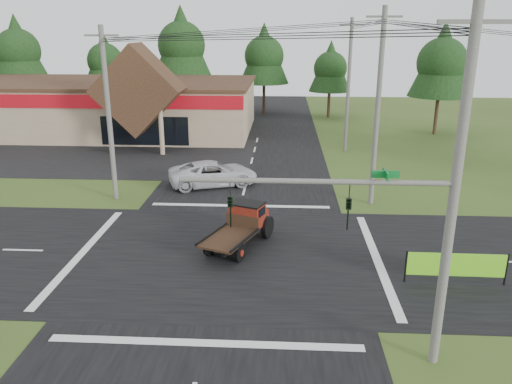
{
  "coord_description": "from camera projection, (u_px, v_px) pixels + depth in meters",
  "views": [
    {
      "loc": [
        2.55,
        -21.45,
        10.2
      ],
      "look_at": [
        1.18,
        3.07,
        2.2
      ],
      "focal_mm": 35.0,
      "sensor_mm": 36.0,
      "label": 1
    }
  ],
  "objects": [
    {
      "name": "traffic_signal_mast",
      "position": [
        391.0,
        233.0,
        14.86
      ],
      "size": [
        8.12,
        0.24,
        7.0
      ],
      "color": "#595651",
      "rests_on": "ground"
    },
    {
      "name": "utility_pole_nr",
      "position": [
        454.0,
        196.0,
        14.4
      ],
      "size": [
        2.0,
        0.3,
        11.0
      ],
      "color": "#595651",
      "rests_on": "ground"
    },
    {
      "name": "road_ns",
      "position": [
        228.0,
        255.0,
        23.66
      ],
      "size": [
        12.0,
        120.0,
        0.02
      ],
      "primitive_type": "cube",
      "color": "black",
      "rests_on": "ground"
    },
    {
      "name": "road_ew",
      "position": [
        228.0,
        255.0,
        23.66
      ],
      "size": [
        120.0,
        12.0,
        0.02
      ],
      "primitive_type": "cube",
      "color": "black",
      "rests_on": "ground"
    },
    {
      "name": "tree_row_d",
      "position": [
        264.0,
        54.0,
        61.25
      ],
      "size": [
        6.16,
        6.16,
        11.11
      ],
      "color": "#332316",
      "rests_on": "ground"
    },
    {
      "name": "utility_pole_n",
      "position": [
        349.0,
        85.0,
        42.35
      ],
      "size": [
        2.0,
        0.3,
        11.2
      ],
      "color": "#595651",
      "rests_on": "ground"
    },
    {
      "name": "tree_side_ne",
      "position": [
        442.0,
        60.0,
        48.9
      ],
      "size": [
        6.16,
        6.16,
        11.11
      ],
      "color": "#332316",
      "rests_on": "ground"
    },
    {
      "name": "cvs_building",
      "position": [
        108.0,
        105.0,
        51.71
      ],
      "size": [
        30.4,
        18.2,
        9.19
      ],
      "color": "#9E856B",
      "rests_on": "ground"
    },
    {
      "name": "utility_pole_ne",
      "position": [
        378.0,
        108.0,
        29.01
      ],
      "size": [
        2.0,
        0.3,
        11.5
      ],
      "color": "#595651",
      "rests_on": "ground"
    },
    {
      "name": "roadside_banner",
      "position": [
        456.0,
        268.0,
        20.83
      ],
      "size": [
        4.22,
        0.18,
        1.44
      ],
      "primitive_type": null,
      "rotation": [
        0.0,
        0.0,
        -0.01
      ],
      "color": "#68CD1B",
      "rests_on": "ground"
    },
    {
      "name": "tree_row_c",
      "position": [
        181.0,
        43.0,
        60.42
      ],
      "size": [
        7.28,
        7.28,
        13.13
      ],
      "color": "#332316",
      "rests_on": "ground"
    },
    {
      "name": "tree_row_b",
      "position": [
        105.0,
        59.0,
        62.52
      ],
      "size": [
        5.6,
        5.6,
        10.1
      ],
      "color": "#332316",
      "rests_on": "ground"
    },
    {
      "name": "tree_row_a",
      "position": [
        18.0,
        48.0,
        60.74
      ],
      "size": [
        6.72,
        6.72,
        12.12
      ],
      "color": "#332316",
      "rests_on": "ground"
    },
    {
      "name": "parking_apron",
      "position": [
        89.0,
        156.0,
        42.44
      ],
      "size": [
        28.0,
        14.0,
        0.02
      ],
      "primitive_type": "cube",
      "color": "black",
      "rests_on": "ground"
    },
    {
      "name": "white_pickup",
      "position": [
        213.0,
        173.0,
        34.16
      ],
      "size": [
        6.59,
        4.55,
        1.67
      ],
      "primitive_type": "imported",
      "rotation": [
        0.0,
        0.0,
        1.9
      ],
      "color": "silver",
      "rests_on": "ground"
    },
    {
      "name": "tree_row_e",
      "position": [
        330.0,
        67.0,
        59.34
      ],
      "size": [
        5.04,
        5.04,
        9.09
      ],
      "color": "#332316",
      "rests_on": "ground"
    },
    {
      "name": "ground",
      "position": [
        228.0,
        256.0,
        23.66
      ],
      "size": [
        120.0,
        120.0,
        0.0
      ],
      "primitive_type": "plane",
      "color": "#384D1B",
      "rests_on": "ground"
    },
    {
      "name": "utility_pole_nw",
      "position": [
        109.0,
        114.0,
        30.01
      ],
      "size": [
        2.0,
        0.3,
        10.5
      ],
      "color": "#595651",
      "rests_on": "ground"
    },
    {
      "name": "antique_flatbed_truck",
      "position": [
        238.0,
        228.0,
        24.29
      ],
      "size": [
        3.58,
        5.23,
        2.04
      ],
      "primitive_type": null,
      "rotation": [
        0.0,
        0.0,
        -0.39
      ],
      "color": "#60120D",
      "rests_on": "ground"
    }
  ]
}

